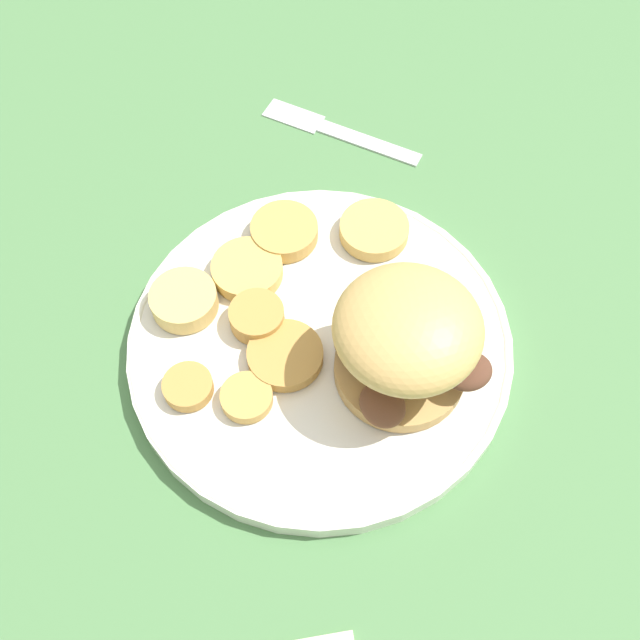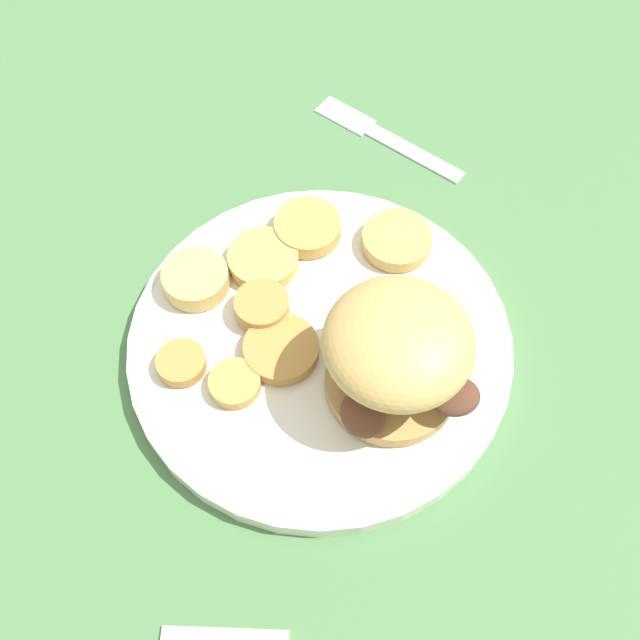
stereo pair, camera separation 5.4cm
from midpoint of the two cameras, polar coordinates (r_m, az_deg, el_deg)
name	(u,v)px [view 1 (the left image)]	position (r m, az deg, el deg)	size (l,w,h in m)	color
ground_plane	(320,349)	(0.57, -2.67, -2.43)	(4.00, 4.00, 0.00)	#4C7A47
dinner_plate	(320,342)	(0.56, -2.71, -1.95)	(0.29, 0.29, 0.02)	white
sandwich	(405,341)	(0.50, 3.48, -1.83)	(0.12, 0.11, 0.09)	tan
potato_round_0	(374,230)	(0.60, 1.62, 6.69)	(0.06, 0.06, 0.01)	tan
potato_round_1	(285,355)	(0.55, -5.48, -2.93)	(0.06, 0.06, 0.01)	#BC8942
potato_round_2	(257,317)	(0.56, -7.56, 0.02)	(0.04, 0.04, 0.02)	#BC8942
potato_round_3	(188,387)	(0.55, -12.82, -5.22)	(0.04, 0.04, 0.01)	#BC8942
potato_round_4	(251,266)	(0.59, -7.85, 3.87)	(0.06, 0.06, 0.01)	tan
potato_round_5	(284,231)	(0.60, -5.28, 6.55)	(0.05, 0.05, 0.01)	tan
potato_round_6	(184,300)	(0.58, -12.95, 1.25)	(0.05, 0.05, 0.02)	#DBB766
potato_round_7	(250,401)	(0.53, -8.22, -6.38)	(0.04, 0.04, 0.01)	tan
fork	(338,131)	(0.71, -0.81, 14.02)	(0.15, 0.07, 0.00)	silver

